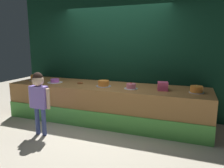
# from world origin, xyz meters

# --- Properties ---
(ground_plane) EXTENTS (12.00, 12.00, 0.00)m
(ground_plane) POSITION_xyz_m (0.00, 0.00, 0.00)
(ground_plane) COLOR #BCB29E
(stage_platform) EXTENTS (4.30, 1.10, 0.78)m
(stage_platform) POSITION_xyz_m (0.00, 0.53, 0.39)
(stage_platform) COLOR #9E6B38
(stage_platform) RESTS_ON ground_plane
(curtain_backdrop) EXTENTS (4.96, 0.08, 2.85)m
(curtain_backdrop) POSITION_xyz_m (0.00, 1.18, 1.43)
(curtain_backdrop) COLOR black
(curtain_backdrop) RESTS_ON ground_plane
(child_figure) EXTENTS (0.45, 0.21, 1.17)m
(child_figure) POSITION_xyz_m (-0.83, -0.60, 0.76)
(child_figure) COLOR #3F4C8C
(child_figure) RESTS_ON ground_plane
(pink_box) EXTENTS (0.23, 0.23, 0.16)m
(pink_box) POSITION_xyz_m (1.22, 0.48, 0.86)
(pink_box) COLOR #E85083
(pink_box) RESTS_ON stage_platform
(donut) EXTENTS (0.14, 0.14, 0.03)m
(donut) POSITION_xyz_m (-0.61, 0.52, 0.80)
(donut) COLOR brown
(donut) RESTS_ON stage_platform
(cake_far_left) EXTENTS (0.30, 0.30, 0.17)m
(cake_far_left) POSITION_xyz_m (-1.83, 0.52, 0.85)
(cake_far_left) COLOR silver
(cake_far_left) RESTS_ON stage_platform
(cake_left) EXTENTS (0.35, 0.35, 0.09)m
(cake_left) POSITION_xyz_m (-1.22, 0.43, 0.82)
(cake_left) COLOR white
(cake_left) RESTS_ON stage_platform
(cake_center) EXTENTS (0.32, 0.32, 0.13)m
(cake_center) POSITION_xyz_m (0.00, 0.43, 0.84)
(cake_center) COLOR silver
(cake_center) RESTS_ON stage_platform
(cake_right) EXTENTS (0.27, 0.27, 0.13)m
(cake_right) POSITION_xyz_m (0.61, 0.40, 0.83)
(cake_right) COLOR white
(cake_right) RESTS_ON stage_platform
(cake_far_right) EXTENTS (0.26, 0.26, 0.16)m
(cake_far_right) POSITION_xyz_m (1.83, 0.49, 0.84)
(cake_far_right) COLOR silver
(cake_far_right) RESTS_ON stage_platform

